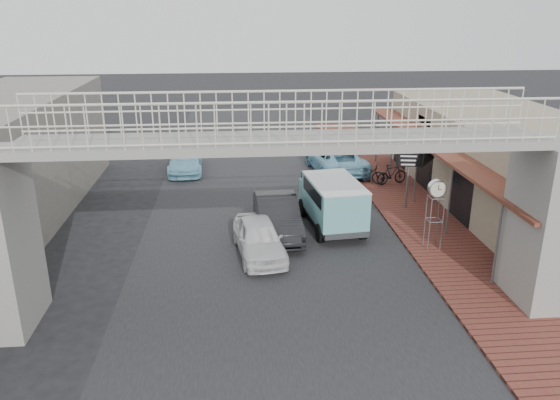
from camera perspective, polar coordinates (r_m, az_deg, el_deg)
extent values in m
plane|color=black|center=(20.05, -0.77, -5.65)|extent=(120.00, 120.00, 0.00)
cube|color=black|center=(20.05, -0.77, -5.64)|extent=(10.00, 60.00, 0.01)
cube|color=brown|center=(24.04, 14.33, -1.79)|extent=(3.00, 40.00, 0.10)
cube|color=gray|center=(26.13, 23.37, 3.40)|extent=(6.00, 18.00, 4.00)
cube|color=brown|center=(24.53, 16.80, 5.39)|extent=(1.80, 18.00, 0.12)
cube|color=silver|center=(27.76, 14.98, 7.97)|extent=(0.08, 2.60, 0.90)
cube|color=#B21914|center=(21.91, 20.55, 4.45)|extent=(0.08, 2.20, 0.80)
cube|color=gray|center=(16.58, -26.94, -3.99)|extent=(1.20, 2.40, 5.00)
cube|color=gray|center=(17.73, 25.57, -2.33)|extent=(1.20, 2.40, 5.00)
cube|color=gray|center=(14.58, 0.30, 6.04)|extent=(14.00, 2.00, 0.24)
cube|color=beige|center=(15.37, -0.02, 9.29)|extent=(14.00, 0.08, 1.10)
cube|color=beige|center=(13.51, 0.68, 7.88)|extent=(14.00, 0.08, 1.10)
cube|color=gray|center=(26.68, -26.20, 4.41)|extent=(5.00, 14.00, 5.00)
imported|color=silver|center=(19.73, -2.22, -3.98)|extent=(2.06, 4.08, 1.33)
imported|color=black|center=(21.51, -0.30, -1.66)|extent=(1.78, 4.66, 1.52)
imported|color=#78B6D0|center=(29.85, 5.86, 4.26)|extent=(2.99, 5.61, 1.50)
imported|color=#7CBDD7|center=(30.49, -9.88, 4.18)|extent=(2.00, 4.49, 1.28)
cylinder|color=black|center=(23.54, 2.44, -0.79)|extent=(0.34, 0.77, 0.75)
cylinder|color=black|center=(23.97, 6.33, -0.52)|extent=(0.34, 0.77, 0.75)
cylinder|color=black|center=(20.93, 4.27, -3.47)|extent=(0.34, 0.77, 0.75)
cylinder|color=black|center=(21.41, 8.60, -3.10)|extent=(0.34, 0.77, 0.75)
cube|color=#6EB9BF|center=(21.84, 5.68, -0.02)|extent=(2.18, 3.61, 1.45)
cube|color=#6EB9BF|center=(23.72, 4.31, 0.98)|extent=(1.83, 1.14, 0.97)
cube|color=black|center=(21.71, 5.72, 0.97)|extent=(2.15, 2.97, 0.54)
cube|color=silver|center=(21.61, 5.75, 1.86)|extent=(2.20, 3.61, 0.06)
imported|color=black|center=(27.94, 8.95, 2.77)|extent=(2.06, 1.30, 1.02)
imported|color=black|center=(28.04, 11.58, 2.67)|extent=(1.77, 0.97, 1.03)
cylinder|color=#59595B|center=(20.85, 14.93, -2.08)|extent=(0.04, 0.04, 1.98)
cylinder|color=#59595B|center=(21.02, 16.13, -2.02)|extent=(0.04, 0.04, 1.98)
cylinder|color=#59595B|center=(20.44, 15.38, -2.55)|extent=(0.04, 0.04, 1.98)
cylinder|color=#59595B|center=(20.61, 16.60, -2.49)|extent=(0.04, 0.04, 1.98)
cylinder|color=silver|center=(20.30, 16.10, 1.19)|extent=(0.64, 0.24, 0.64)
cylinder|color=beige|center=(20.19, 16.22, 1.08)|extent=(0.57, 0.03, 0.57)
cylinder|color=beige|center=(20.40, 15.98, 1.29)|extent=(0.57, 0.03, 0.57)
cylinder|color=#59595B|center=(24.54, 13.21, 2.20)|extent=(0.09, 0.09, 2.70)
cube|color=black|center=(24.25, 13.39, 4.38)|extent=(1.11, 0.24, 0.84)
cone|color=black|center=(24.39, 15.23, 4.31)|extent=(0.72, 1.10, 1.02)
cube|color=white|center=(24.23, 13.29, 4.26)|extent=(0.74, 0.13, 0.56)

